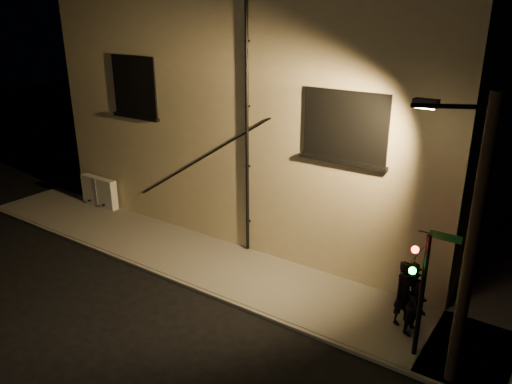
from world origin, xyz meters
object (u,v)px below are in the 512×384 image
Objects in this scene: utility_cabinet at (99,192)px; traffic_signal at (414,273)px; pedestrian_b at (418,307)px; streetlamp_pole at (468,240)px; pedestrian_a at (404,293)px.

traffic_signal is at bearing -8.79° from utility_cabinet.
pedestrian_b is (14.04, -1.17, 0.13)m from utility_cabinet.
traffic_signal is at bearing 168.81° from streetlamp_pole.
streetlamp_pole is at bearing -8.95° from utility_cabinet.
traffic_signal is (14.12, -2.18, 1.63)m from utility_cabinet.
pedestrian_b is at bearing -4.77° from utility_cabinet.
traffic_signal is at bearing -162.75° from pedestrian_b.
utility_cabinet is at bearing 171.05° from streetlamp_pole.
pedestrian_b is 3.19m from streetlamp_pole.
pedestrian_b is (0.43, -0.21, -0.14)m from pedestrian_a.
streetlamp_pole is (15.18, -2.39, 2.85)m from utility_cabinet.
utility_cabinet is at bearing 98.26° from pedestrian_b.
streetlamp_pole is (1.14, -1.22, 2.72)m from pedestrian_b.
streetlamp_pole is at bearing -11.19° from traffic_signal.
traffic_signal reaches higher than utility_cabinet.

